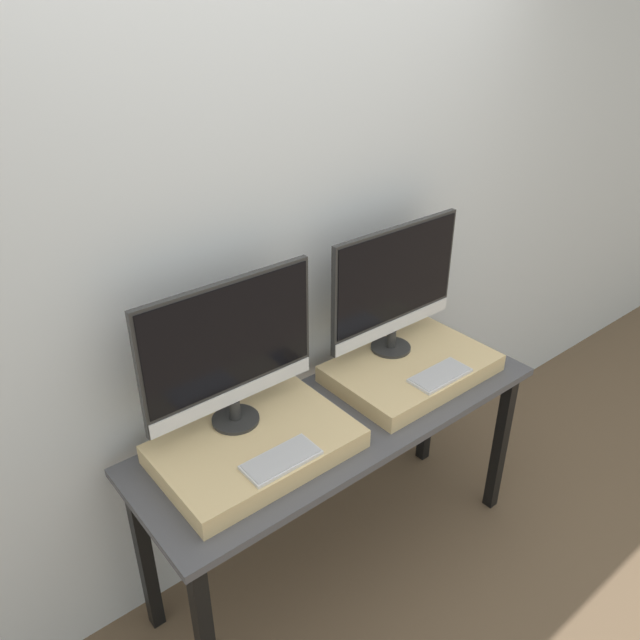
{
  "coord_description": "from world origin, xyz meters",
  "views": [
    {
      "loc": [
        -1.28,
        -1.14,
        2.26
      ],
      "look_at": [
        0.0,
        0.42,
        1.14
      ],
      "focal_mm": 35.0,
      "sensor_mm": 36.0,
      "label": 1
    }
  ],
  "objects_px": {
    "keyboard_left": "(281,460)",
    "monitor_right": "(395,285)",
    "monitor_left": "(230,348)",
    "keyboard_right": "(440,375)"
  },
  "relations": [
    {
      "from": "keyboard_right",
      "to": "keyboard_left",
      "type": "bearing_deg",
      "value": 180.0
    },
    {
      "from": "monitor_right",
      "to": "keyboard_right",
      "type": "relative_size",
      "value": 2.5
    },
    {
      "from": "monitor_left",
      "to": "monitor_right",
      "type": "height_order",
      "value": "same"
    },
    {
      "from": "monitor_left",
      "to": "keyboard_left",
      "type": "height_order",
      "value": "monitor_left"
    },
    {
      "from": "monitor_left",
      "to": "keyboard_left",
      "type": "distance_m",
      "value": 0.4
    },
    {
      "from": "monitor_left",
      "to": "monitor_right",
      "type": "relative_size",
      "value": 1.0
    },
    {
      "from": "keyboard_left",
      "to": "monitor_left",
      "type": "bearing_deg",
      "value": 90.0
    },
    {
      "from": "monitor_right",
      "to": "keyboard_right",
      "type": "distance_m",
      "value": 0.4
    },
    {
      "from": "monitor_left",
      "to": "monitor_right",
      "type": "xyz_separation_m",
      "value": [
        0.78,
        0.0,
        0.0
      ]
    },
    {
      "from": "keyboard_left",
      "to": "monitor_right",
      "type": "height_order",
      "value": "monitor_right"
    }
  ]
}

